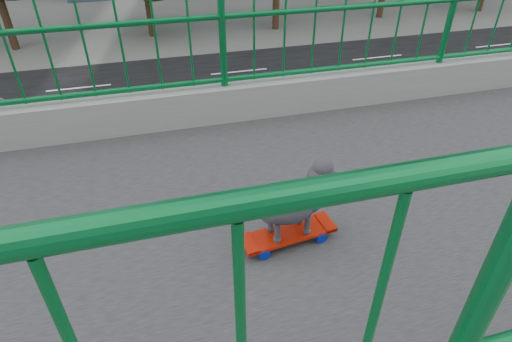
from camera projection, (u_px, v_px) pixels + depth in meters
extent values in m
cube|color=black|center=(68.00, 153.00, 16.03)|extent=(18.00, 90.00, 0.02)
cylinder|color=black|center=(8.00, 26.00, 24.49)|extent=(0.44, 0.44, 2.73)
cylinder|color=black|center=(150.00, 13.00, 26.43)|extent=(0.44, 0.44, 2.87)
cylinder|color=black|center=(276.00, 8.00, 27.68)|extent=(0.44, 0.44, 2.66)
cube|color=red|center=(288.00, 233.00, 2.42)|extent=(0.22, 0.56, 0.02)
cube|color=#99999E|center=(260.00, 244.00, 2.38)|extent=(0.10, 0.05, 0.02)
cylinder|color=#0820B3|center=(255.00, 237.00, 2.44)|extent=(0.04, 0.07, 0.06)
sphere|color=yellow|center=(255.00, 237.00, 2.44)|extent=(0.03, 0.03, 0.03)
cylinder|color=#0820B3|center=(264.00, 254.00, 2.33)|extent=(0.04, 0.07, 0.06)
sphere|color=yellow|center=(264.00, 254.00, 2.33)|extent=(0.03, 0.03, 0.03)
cube|color=#99999E|center=(315.00, 228.00, 2.48)|extent=(0.10, 0.05, 0.02)
cylinder|color=#0820B3|center=(310.00, 222.00, 2.54)|extent=(0.04, 0.07, 0.06)
sphere|color=yellow|center=(310.00, 222.00, 2.54)|extent=(0.03, 0.03, 0.03)
cylinder|color=#0820B3|center=(321.00, 238.00, 2.44)|extent=(0.04, 0.07, 0.06)
sphere|color=yellow|center=(321.00, 238.00, 2.44)|extent=(0.03, 0.03, 0.03)
ellipsoid|color=#27262A|center=(290.00, 205.00, 2.30)|extent=(0.24, 0.34, 0.22)
sphere|color=#27262A|center=(322.00, 176.00, 2.27)|extent=(0.15, 0.15, 0.15)
sphere|color=black|center=(337.00, 175.00, 2.31)|extent=(0.02, 0.02, 0.02)
sphere|color=#27262A|center=(260.00, 207.00, 2.22)|extent=(0.07, 0.07, 0.07)
cylinder|color=#27262A|center=(300.00, 214.00, 2.44)|extent=(0.03, 0.03, 0.14)
cylinder|color=#27262A|center=(307.00, 225.00, 2.37)|extent=(0.03, 0.03, 0.14)
cylinder|color=#27262A|center=(270.00, 222.00, 2.38)|extent=(0.03, 0.03, 0.14)
cylinder|color=#27262A|center=(277.00, 233.00, 2.31)|extent=(0.03, 0.03, 0.14)
imported|color=black|center=(268.00, 240.00, 11.32)|extent=(1.66, 4.13, 1.41)
imported|color=white|center=(385.00, 104.00, 17.80)|extent=(2.40, 5.20, 1.44)
imported|color=#A3A3A8|center=(283.00, 236.00, 11.38)|extent=(1.59, 4.57, 1.50)
imported|color=red|center=(476.00, 137.00, 15.72)|extent=(2.19, 4.75, 1.32)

